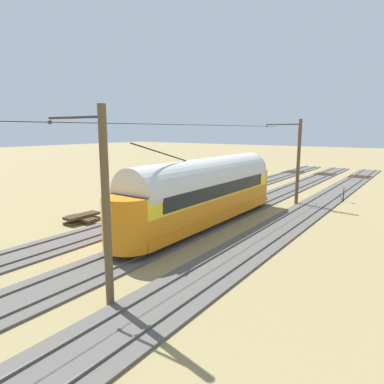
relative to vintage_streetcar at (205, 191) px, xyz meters
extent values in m
plane|color=#937F51|center=(0.00, 0.58, -2.25)|extent=(220.00, 220.00, 0.00)
cube|color=#56514C|center=(-4.32, 0.58, -2.20)|extent=(2.80, 80.00, 0.10)
cube|color=#59544C|center=(-3.60, 0.58, -2.11)|extent=(0.07, 80.00, 0.08)
cube|color=#59544C|center=(-5.04, 0.58, -2.11)|extent=(0.07, 80.00, 0.08)
cube|color=#47331E|center=(-4.32, -31.42, -2.15)|extent=(2.50, 0.24, 0.08)
cube|color=#47331E|center=(-4.32, -30.77, -2.15)|extent=(2.50, 0.24, 0.08)
cube|color=#47331E|center=(-4.32, -30.12, -2.15)|extent=(2.50, 0.24, 0.08)
cube|color=#47331E|center=(-4.32, -29.47, -2.15)|extent=(2.50, 0.24, 0.08)
cube|color=#47331E|center=(-4.32, -28.82, -2.15)|extent=(2.50, 0.24, 0.08)
cube|color=#56514C|center=(0.00, 0.58, -2.20)|extent=(2.80, 80.00, 0.10)
cube|color=#59544C|center=(0.72, 0.58, -2.11)|extent=(0.07, 80.00, 0.08)
cube|color=#59544C|center=(-0.72, 0.58, -2.11)|extent=(0.07, 80.00, 0.08)
cube|color=#47331E|center=(0.00, -31.42, -2.15)|extent=(2.50, 0.24, 0.08)
cube|color=#47331E|center=(0.00, -30.77, -2.15)|extent=(2.50, 0.24, 0.08)
cube|color=#47331E|center=(0.00, -30.12, -2.15)|extent=(2.50, 0.24, 0.08)
cube|color=#47331E|center=(0.00, -29.47, -2.15)|extent=(2.50, 0.24, 0.08)
cube|color=#47331E|center=(0.00, -28.82, -2.15)|extent=(2.50, 0.24, 0.08)
cube|color=#56514C|center=(4.32, 0.58, -2.20)|extent=(2.80, 80.00, 0.10)
cube|color=#59544C|center=(5.04, 0.58, -2.11)|extent=(0.07, 80.00, 0.08)
cube|color=#59544C|center=(3.60, 0.58, -2.11)|extent=(0.07, 80.00, 0.08)
cube|color=#47331E|center=(4.32, -31.42, -2.15)|extent=(2.50, 0.24, 0.08)
cube|color=#47331E|center=(4.32, -30.77, -2.15)|extent=(2.50, 0.24, 0.08)
cube|color=#47331E|center=(4.32, -30.12, -2.15)|extent=(2.50, 0.24, 0.08)
cube|color=#47331E|center=(4.32, -29.47, -2.15)|extent=(2.50, 0.24, 0.08)
cube|color=#47331E|center=(4.32, -28.82, -2.15)|extent=(2.50, 0.24, 0.08)
cube|color=orange|center=(0.00, 0.01, -1.55)|extent=(2.65, 13.61, 0.55)
cube|color=orange|center=(0.00, 0.01, -0.80)|extent=(2.55, 13.61, 0.95)
cube|color=yellow|center=(0.00, 0.01, 0.20)|extent=(2.55, 13.61, 1.05)
cylinder|color=silver|center=(0.00, 0.01, 0.73)|extent=(2.65, 13.33, 2.65)
cylinder|color=orange|center=(0.00, -6.75, -0.55)|extent=(2.55, 2.55, 2.55)
cylinder|color=orange|center=(0.00, 6.76, -0.55)|extent=(2.55, 2.55, 2.55)
cube|color=black|center=(0.00, -7.88, 0.46)|extent=(1.63, 0.08, 0.36)
cube|color=black|center=(0.00, -7.92, 0.15)|extent=(1.73, 0.06, 0.80)
cube|color=black|center=(-1.29, 0.01, 0.20)|extent=(0.04, 11.43, 0.80)
cube|color=black|center=(1.29, 0.01, 0.20)|extent=(0.04, 11.43, 0.80)
cylinder|color=silver|center=(0.00, -8.01, -0.80)|extent=(0.24, 0.06, 0.24)
cube|color=gray|center=(0.00, -7.94, -1.72)|extent=(1.94, 0.12, 0.20)
cylinder|color=black|center=(0.00, 4.26, 2.63)|extent=(0.07, 4.44, 1.23)
cylinder|color=black|center=(-0.72, -4.35, -1.69)|extent=(0.10, 0.76, 0.76)
cylinder|color=black|center=(0.72, -4.35, -1.69)|extent=(0.10, 0.76, 0.76)
cylinder|color=black|center=(-0.72, 4.36, -1.69)|extent=(0.10, 0.76, 0.76)
cylinder|color=black|center=(0.72, 4.36, -1.69)|extent=(0.10, 0.76, 0.76)
cylinder|color=brown|center=(-2.84, -9.51, 1.20)|extent=(0.28, 0.28, 6.90)
cylinder|color=#2D2D2D|center=(-1.42, -9.51, 4.25)|extent=(2.84, 0.10, 0.10)
sphere|color=#334733|center=(0.00, -9.51, 4.10)|extent=(0.16, 0.16, 0.16)
cylinder|color=brown|center=(-2.84, 10.56, 1.20)|extent=(0.28, 0.28, 6.90)
cylinder|color=#2D2D2D|center=(-1.42, 10.56, 4.25)|extent=(2.84, 0.10, 0.10)
sphere|color=#334733|center=(0.00, 10.56, 4.10)|extent=(0.16, 0.16, 0.16)
cylinder|color=black|center=(0.00, 10.56, 4.10)|extent=(0.03, 44.13, 0.03)
cylinder|color=black|center=(-1.42, -9.51, 4.25)|extent=(2.84, 0.02, 0.02)
cylinder|color=black|center=(-5.80, -12.84, -1.70)|extent=(0.08, 0.08, 1.10)
cylinder|color=red|center=(-5.80, -12.84, -1.03)|extent=(0.30, 0.30, 0.03)
cylinder|color=#262626|center=(-5.62, -12.84, -1.90)|extent=(0.33, 0.04, 0.54)
cube|color=#47331E|center=(6.77, 4.10, -2.16)|extent=(0.24, 2.40, 0.18)
cube|color=#47331E|center=(7.07, 4.10, -2.16)|extent=(0.24, 2.40, 0.18)
cube|color=#47331E|center=(7.37, 4.10, -2.16)|extent=(0.24, 2.40, 0.18)
cube|color=#47331E|center=(7.07, 3.80, -1.98)|extent=(2.40, 0.24, 0.18)
cube|color=#47331E|center=(7.07, 4.10, -1.98)|extent=(2.40, 0.24, 0.18)
cube|color=#47331E|center=(7.07, 4.40, -1.98)|extent=(2.40, 0.24, 0.18)
cube|color=#47331E|center=(6.77, 4.10, -1.80)|extent=(0.24, 2.40, 0.18)
cube|color=#47331E|center=(7.07, 4.10, -1.80)|extent=(0.24, 2.40, 0.18)
cube|color=#47331E|center=(7.37, 4.10, -1.80)|extent=(0.24, 2.40, 0.18)
camera|label=1|loc=(-11.58, 18.10, 3.84)|focal=32.13mm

